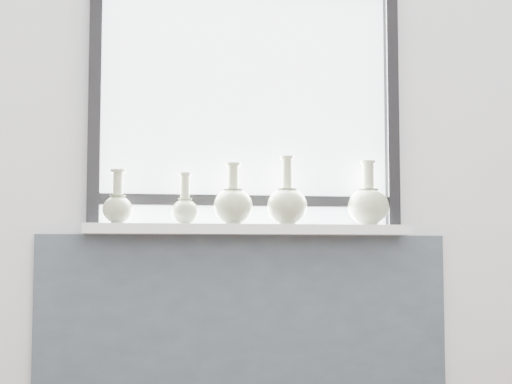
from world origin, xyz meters
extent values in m
cube|color=silver|center=(0.00, 1.81, 1.30)|extent=(3.60, 0.02, 2.60)
cube|color=#414F57|center=(0.00, 1.78, 0.43)|extent=(1.70, 0.03, 0.86)
cube|color=silver|center=(0.00, 1.71, 0.88)|extent=(1.32, 0.18, 0.04)
cube|color=black|center=(-0.62, 1.76, 1.43)|extent=(0.05, 0.06, 1.05)
cube|color=black|center=(0.62, 1.76, 1.43)|extent=(0.05, 0.06, 1.05)
cube|color=black|center=(0.00, 1.76, 1.00)|extent=(1.20, 0.05, 0.04)
cube|color=white|center=(0.00, 1.79, 1.40)|extent=(1.20, 0.01, 1.00)
cylinder|color=#A6B18C|center=(-0.53, 1.68, 0.90)|extent=(0.05, 0.05, 0.01)
ellipsoid|color=#A6B18C|center=(-0.53, 1.68, 0.95)|extent=(0.12, 0.12, 0.11)
cone|color=#A6B18C|center=(-0.53, 1.68, 1.00)|extent=(0.06, 0.06, 0.03)
cylinder|color=#A6B18C|center=(-0.53, 1.68, 1.05)|extent=(0.04, 0.04, 0.11)
cylinder|color=#A6B18C|center=(-0.53, 1.68, 1.11)|extent=(0.06, 0.06, 0.01)
cylinder|color=#A6B18C|center=(-0.26, 1.71, 0.90)|extent=(0.05, 0.05, 0.01)
ellipsoid|color=#A6B18C|center=(-0.26, 1.71, 0.95)|extent=(0.11, 0.11, 0.10)
cone|color=#A6B18C|center=(-0.26, 1.71, 0.99)|extent=(0.06, 0.06, 0.03)
cylinder|color=#A6B18C|center=(-0.26, 1.71, 1.04)|extent=(0.04, 0.04, 0.11)
cylinder|color=#A6B18C|center=(-0.26, 1.71, 1.10)|extent=(0.05, 0.05, 0.01)
cylinder|color=#A6B18C|center=(-0.07, 1.69, 0.90)|extent=(0.07, 0.07, 0.01)
ellipsoid|color=#A6B18C|center=(-0.07, 1.69, 0.97)|extent=(0.16, 0.16, 0.15)
cone|color=#A6B18C|center=(-0.07, 1.69, 1.03)|extent=(0.09, 0.09, 0.03)
cylinder|color=#A6B18C|center=(-0.07, 1.69, 1.08)|extent=(0.05, 0.05, 0.11)
cylinder|color=#A6B18C|center=(-0.07, 1.69, 1.14)|extent=(0.06, 0.06, 0.01)
cylinder|color=#A6B18C|center=(0.15, 1.69, 0.90)|extent=(0.07, 0.07, 0.01)
ellipsoid|color=#A6B18C|center=(0.15, 1.69, 0.98)|extent=(0.16, 0.16, 0.15)
cone|color=#A6B18C|center=(0.15, 1.69, 1.03)|extent=(0.09, 0.09, 0.03)
cylinder|color=#A6B18C|center=(0.15, 1.69, 1.10)|extent=(0.04, 0.04, 0.14)
cylinder|color=#A6B18C|center=(0.15, 1.69, 1.17)|extent=(0.06, 0.06, 0.01)
cylinder|color=#A6B18C|center=(0.50, 1.71, 0.90)|extent=(0.08, 0.08, 0.01)
ellipsoid|color=#A6B18C|center=(0.50, 1.71, 0.98)|extent=(0.17, 0.17, 0.16)
cone|color=#A6B18C|center=(0.50, 1.71, 1.04)|extent=(0.09, 0.09, 0.03)
cylinder|color=#A6B18C|center=(0.50, 1.71, 1.10)|extent=(0.05, 0.05, 0.13)
cylinder|color=#A6B18C|center=(0.50, 1.71, 1.16)|extent=(0.06, 0.06, 0.01)
camera|label=1|loc=(-0.50, -1.42, 0.78)|focal=55.00mm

